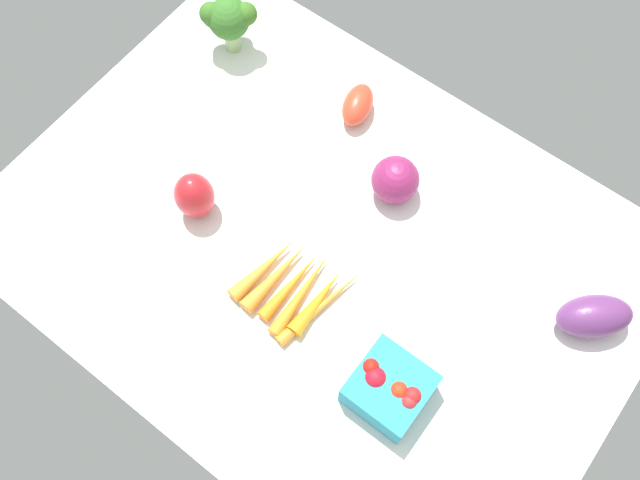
{
  "coord_description": "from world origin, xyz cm",
  "views": [
    {
      "loc": [
        -28.27,
        37.24,
        108.98
      ],
      "look_at": [
        0.0,
        0.0,
        4.0
      ],
      "focal_mm": 39.96,
      "sensor_mm": 36.0,
      "label": 1
    }
  ],
  "objects_px": {
    "bell_pepper_red": "(194,196)",
    "red_onion_near_basket": "(395,180)",
    "roma_tomato": "(358,105)",
    "carrot_bunch": "(294,287)",
    "eggplant": "(594,316)",
    "broccoli_head": "(228,18)",
    "berry_basket": "(390,388)"
  },
  "relations": [
    {
      "from": "bell_pepper_red",
      "to": "red_onion_near_basket",
      "type": "relative_size",
      "value": 1.19
    },
    {
      "from": "roma_tomato",
      "to": "bell_pepper_red",
      "type": "bearing_deg",
      "value": 145.33
    },
    {
      "from": "carrot_bunch",
      "to": "eggplant",
      "type": "distance_m",
      "value": 0.46
    },
    {
      "from": "broccoli_head",
      "to": "roma_tomato",
      "type": "relative_size",
      "value": 1.35
    },
    {
      "from": "broccoli_head",
      "to": "red_onion_near_basket",
      "type": "relative_size",
      "value": 1.44
    },
    {
      "from": "red_onion_near_basket",
      "to": "eggplant",
      "type": "bearing_deg",
      "value": 178.81
    },
    {
      "from": "carrot_bunch",
      "to": "broccoli_head",
      "type": "bearing_deg",
      "value": -38.59
    },
    {
      "from": "carrot_bunch",
      "to": "red_onion_near_basket",
      "type": "distance_m",
      "value": 0.24
    },
    {
      "from": "broccoli_head",
      "to": "red_onion_near_basket",
      "type": "xyz_separation_m",
      "value": [
        -0.42,
        0.07,
        -0.04
      ]
    },
    {
      "from": "bell_pepper_red",
      "to": "berry_basket",
      "type": "bearing_deg",
      "value": 171.76
    },
    {
      "from": "red_onion_near_basket",
      "to": "berry_basket",
      "type": "relative_size",
      "value": 0.75
    },
    {
      "from": "roma_tomato",
      "to": "berry_basket",
      "type": "height_order",
      "value": "berry_basket"
    },
    {
      "from": "eggplant",
      "to": "berry_basket",
      "type": "relative_size",
      "value": 1.09
    },
    {
      "from": "broccoli_head",
      "to": "red_onion_near_basket",
      "type": "distance_m",
      "value": 0.42
    },
    {
      "from": "roma_tomato",
      "to": "carrot_bunch",
      "type": "bearing_deg",
      "value": -177.75
    },
    {
      "from": "bell_pepper_red",
      "to": "eggplant",
      "type": "height_order",
      "value": "bell_pepper_red"
    },
    {
      "from": "red_onion_near_basket",
      "to": "berry_basket",
      "type": "xyz_separation_m",
      "value": [
        -0.19,
        0.29,
        -0.01
      ]
    },
    {
      "from": "carrot_bunch",
      "to": "roma_tomato",
      "type": "distance_m",
      "value": 0.35
    },
    {
      "from": "berry_basket",
      "to": "eggplant",
      "type": "bearing_deg",
      "value": -123.59
    },
    {
      "from": "bell_pepper_red",
      "to": "roma_tomato",
      "type": "distance_m",
      "value": 0.33
    },
    {
      "from": "eggplant",
      "to": "berry_basket",
      "type": "xyz_separation_m",
      "value": [
        0.19,
        0.28,
        0.0
      ]
    },
    {
      "from": "bell_pepper_red",
      "to": "eggplant",
      "type": "bearing_deg",
      "value": -160.6
    },
    {
      "from": "bell_pepper_red",
      "to": "berry_basket",
      "type": "xyz_separation_m",
      "value": [
        -0.43,
        0.06,
        -0.01
      ]
    },
    {
      "from": "bell_pepper_red",
      "to": "red_onion_near_basket",
      "type": "height_order",
      "value": "bell_pepper_red"
    },
    {
      "from": "broccoli_head",
      "to": "bell_pepper_red",
      "type": "bearing_deg",
      "value": 120.62
    },
    {
      "from": "carrot_bunch",
      "to": "bell_pepper_red",
      "type": "height_order",
      "value": "bell_pepper_red"
    },
    {
      "from": "carrot_bunch",
      "to": "bell_pepper_red",
      "type": "relative_size",
      "value": 1.86
    },
    {
      "from": "eggplant",
      "to": "berry_basket",
      "type": "distance_m",
      "value": 0.34
    },
    {
      "from": "eggplant",
      "to": "berry_basket",
      "type": "height_order",
      "value": "berry_basket"
    },
    {
      "from": "carrot_bunch",
      "to": "red_onion_near_basket",
      "type": "bearing_deg",
      "value": -95.77
    },
    {
      "from": "broccoli_head",
      "to": "roma_tomato",
      "type": "distance_m",
      "value": 0.28
    },
    {
      "from": "carrot_bunch",
      "to": "bell_pepper_red",
      "type": "distance_m",
      "value": 0.22
    }
  ]
}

